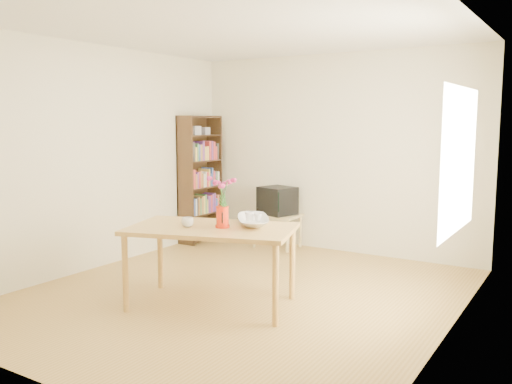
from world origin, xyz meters
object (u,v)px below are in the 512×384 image
Objects in this scene: bowl at (253,203)px; television at (278,200)px; pitcher at (223,218)px; mug at (188,222)px; table at (211,235)px.

television is at bearing 113.69° from bowl.
pitcher reaches higher than mug.
table is at bearing -128.93° from bowl.
mug is 2.56m from television.
bowl reaches higher than mug.
bowl reaches higher than television.
bowl is at bearing 27.53° from pitcher.
mug is at bearing -162.90° from table.
television is at bearing 88.02° from table.
pitcher is at bearing -1.58° from table.
mug is (-0.29, -0.15, -0.05)m from pitcher.
pitcher reaches higher than television.
mug reaches higher than television.
bowl is 2.29m from television.
table is 0.49m from bowl.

